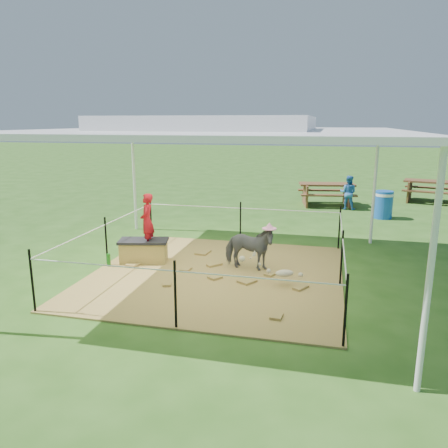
% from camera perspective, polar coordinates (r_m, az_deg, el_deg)
% --- Properties ---
extents(ground, '(90.00, 90.00, 0.00)m').
position_cam_1_polar(ground, '(8.27, -0.98, -6.67)').
color(ground, '#2D5919').
rests_on(ground, ground).
extents(hay_patch, '(4.60, 4.60, 0.03)m').
position_cam_1_polar(hay_patch, '(8.27, -0.98, -6.58)').
color(hay_patch, brown).
rests_on(hay_patch, ground).
extents(canopy_tent, '(6.30, 6.30, 2.90)m').
position_cam_1_polar(canopy_tent, '(7.78, -1.06, 12.32)').
color(canopy_tent, silver).
rests_on(canopy_tent, ground).
extents(rope_fence, '(4.54, 4.54, 1.00)m').
position_cam_1_polar(rope_fence, '(8.07, -1.00, -2.38)').
color(rope_fence, black).
rests_on(rope_fence, ground).
extents(straw_bale, '(1.00, 0.66, 0.41)m').
position_cam_1_polar(straw_bale, '(9.05, -10.43, -3.58)').
color(straw_bale, olive).
rests_on(straw_bale, hay_patch).
extents(dark_cloth, '(1.07, 0.72, 0.05)m').
position_cam_1_polar(dark_cloth, '(8.98, -10.49, -2.18)').
color(dark_cloth, black).
rests_on(dark_cloth, straw_bale).
extents(woman, '(0.35, 0.45, 1.10)m').
position_cam_1_polar(woman, '(8.82, -10.04, 1.05)').
color(woman, red).
rests_on(woman, straw_bale).
extents(green_bottle, '(0.09, 0.09, 0.25)m').
position_cam_1_polar(green_bottle, '(8.92, -14.82, -4.56)').
color(green_bottle, '#196C18').
rests_on(green_bottle, hay_patch).
extents(pony, '(1.06, 0.58, 0.86)m').
position_cam_1_polar(pony, '(8.37, 3.24, -3.15)').
color(pony, '#4C4C51').
rests_on(pony, hay_patch).
extents(pink_hat, '(0.27, 0.27, 0.12)m').
position_cam_1_polar(pink_hat, '(8.24, 3.28, 0.12)').
color(pink_hat, '#FE93C9').
rests_on(pink_hat, pony).
extents(foal, '(1.01, 0.79, 0.49)m').
position_cam_1_polar(foal, '(7.68, 7.91, -6.20)').
color(foal, '#C1B48D').
rests_on(foal, hay_patch).
extents(trash_barrel, '(0.67, 0.67, 0.82)m').
position_cam_1_polar(trash_barrel, '(13.79, 20.10, 2.39)').
color(trash_barrel, blue).
rests_on(trash_barrel, ground).
extents(picnic_table_near, '(2.01, 1.59, 0.76)m').
position_cam_1_polar(picnic_table_near, '(15.38, 13.22, 3.79)').
color(picnic_table_near, brown).
rests_on(picnic_table_near, ground).
extents(picnic_table_far, '(2.13, 1.76, 0.78)m').
position_cam_1_polar(picnic_table_far, '(17.19, 25.48, 3.85)').
color(picnic_table_far, brown).
rests_on(picnic_table_far, ground).
extents(distant_person, '(0.62, 0.52, 1.11)m').
position_cam_1_polar(distant_person, '(14.80, 15.90, 3.96)').
color(distant_person, '#3477C4').
rests_on(distant_person, ground).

